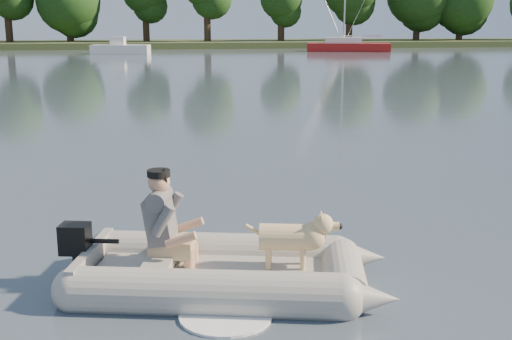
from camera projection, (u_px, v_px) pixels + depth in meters
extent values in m
plane|color=#515E6D|center=(273.00, 295.00, 6.46)|extent=(160.00, 160.00, 0.00)
cube|color=#47512D|center=(171.00, 44.00, 66.12)|extent=(160.00, 12.00, 0.70)
cylinder|color=#332316|center=(9.00, 26.00, 62.53)|extent=(0.70, 0.70, 4.24)
cylinder|color=#332316|center=(70.00, 33.00, 63.80)|extent=(0.70, 0.70, 2.94)
sphere|color=#204B19|center=(68.00, 1.00, 63.11)|extent=(6.27, 6.27, 6.27)
cylinder|color=#332316|center=(146.00, 29.00, 65.37)|extent=(0.70, 0.70, 3.67)
cylinder|color=#332316|center=(207.00, 26.00, 64.43)|extent=(0.70, 0.70, 4.29)
cylinder|color=#332316|center=(281.00, 31.00, 65.89)|extent=(0.70, 0.70, 3.21)
cylinder|color=#332316|center=(349.00, 27.00, 67.45)|extent=(0.70, 0.70, 3.94)
cylinder|color=#332316|center=(417.00, 29.00, 68.83)|extent=(0.70, 0.70, 3.52)
cylinder|color=#332316|center=(459.00, 30.00, 69.32)|extent=(0.70, 0.70, 3.21)
cube|color=#9E1312|center=(349.00, 48.00, 56.53)|extent=(7.52, 4.05, 0.90)
cube|color=white|center=(344.00, 41.00, 56.44)|extent=(3.48, 2.42, 0.54)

